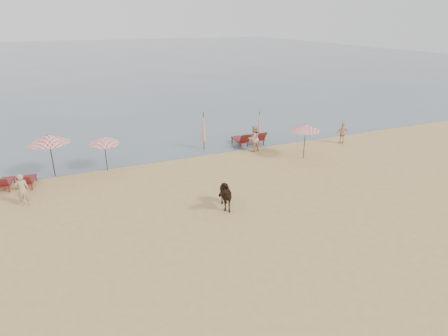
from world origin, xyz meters
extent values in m
plane|color=tan|center=(0.00, 0.00, 0.00)|extent=(120.00, 120.00, 0.00)
cube|color=#51606B|center=(0.00, 80.00, 0.00)|extent=(160.00, 140.00, 0.06)
cube|color=maroon|center=(-10.40, 9.42, 0.34)|extent=(0.80, 1.42, 0.08)
cube|color=maroon|center=(-10.50, 8.70, 0.61)|extent=(0.68, 0.52, 0.59)
cube|color=maroon|center=(-9.35, 9.28, 0.34)|extent=(0.80, 1.42, 0.08)
cube|color=maroon|center=(-9.45, 8.56, 0.61)|extent=(0.68, 0.52, 0.59)
cube|color=maroon|center=(3.79, 11.03, 0.38)|extent=(0.74, 1.55, 0.09)
cube|color=maroon|center=(3.78, 10.21, 0.69)|extent=(0.72, 0.52, 0.67)
cube|color=maroon|center=(5.00, 11.02, 0.38)|extent=(0.74, 1.55, 0.09)
cube|color=maroon|center=(4.98, 10.19, 0.69)|extent=(0.72, 0.52, 0.67)
cylinder|color=black|center=(-8.07, 10.05, 1.12)|extent=(0.05, 0.05, 2.25)
cone|color=red|center=(-8.07, 10.05, 2.20)|extent=(2.14, 2.14, 0.46)
sphere|color=black|center=(-8.07, 10.05, 2.40)|extent=(0.08, 0.08, 0.08)
cylinder|color=black|center=(-5.28, 9.86, 0.94)|extent=(0.04, 0.04, 1.88)
cone|color=red|center=(-5.28, 9.86, 1.84)|extent=(1.66, 1.69, 0.57)
sphere|color=black|center=(-5.28, 9.86, 2.01)|extent=(0.07, 0.07, 0.07)
cylinder|color=black|center=(6.31, 7.04, 1.03)|extent=(0.05, 0.05, 2.06)
cone|color=red|center=(6.31, 7.04, 2.02)|extent=(1.83, 1.83, 0.41)
sphere|color=black|center=(6.31, 7.04, 2.20)|extent=(0.07, 0.07, 0.07)
cylinder|color=black|center=(1.17, 11.13, 1.27)|extent=(0.06, 0.06, 2.53)
cone|color=red|center=(1.17, 11.13, 1.57)|extent=(0.31, 0.31, 1.90)
cylinder|color=black|center=(5.36, 11.20, 1.09)|extent=(0.05, 0.05, 2.18)
cone|color=red|center=(5.36, 11.20, 1.35)|extent=(0.27, 0.27, 1.64)
imported|color=black|center=(-0.92, 3.00, 0.70)|extent=(1.02, 1.76, 1.40)
imported|color=tan|center=(-9.40, 6.93, 0.79)|extent=(0.58, 0.38, 1.59)
imported|color=#D8A187|center=(4.06, 9.50, 0.87)|extent=(0.97, 0.83, 1.74)
imported|color=#DAA988|center=(10.51, 8.50, 0.74)|extent=(0.94, 0.62, 1.48)
camera|label=1|loc=(-6.99, -11.26, 8.25)|focal=30.00mm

